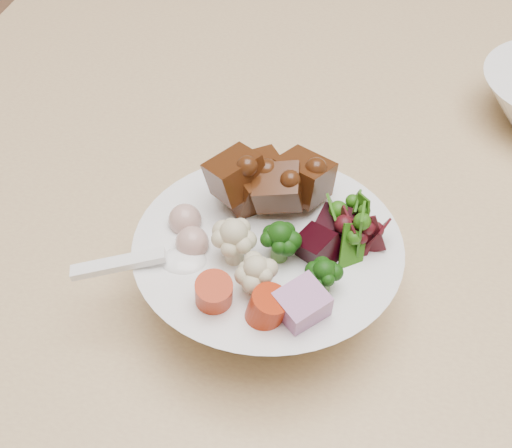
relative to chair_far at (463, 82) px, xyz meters
The scene contains 3 objects.
chair_far is the anchor object (origin of this frame).
food_bowl 0.84m from the chair_far, 111.54° to the right, with size 0.20×0.20×0.11m.
soup_spoon 0.90m from the chair_far, 115.46° to the right, with size 0.10×0.04×0.02m.
Camera 1 is at (-0.24, -0.46, 1.16)m, focal length 50.00 mm.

